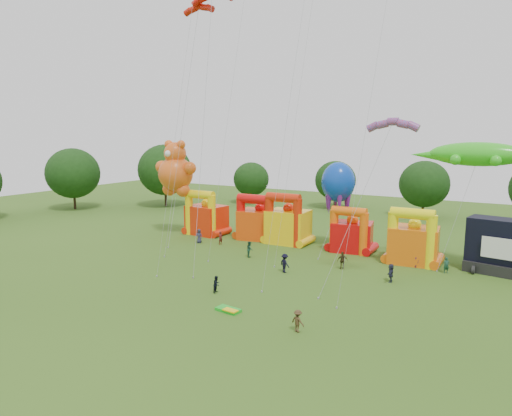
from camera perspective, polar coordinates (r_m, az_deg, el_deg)
The scene contains 23 objects.
ground at distance 35.38m, azimuth -11.78°, elevation -14.22°, with size 160.00×160.00×0.00m, color #355A19.
tree_ring at distance 34.65m, azimuth -12.91°, elevation -3.85°, with size 125.06×127.17×12.07m.
bouncy_castle_0 at distance 64.49m, azimuth -6.34°, elevation -1.16°, with size 5.43×4.56×6.36m.
bouncy_castle_1 at distance 61.20m, azimuth 0.38°, elevation -1.73°, with size 6.07×5.22×6.20m.
bouncy_castle_2 at distance 58.84m, azimuth 3.93°, elevation -2.01°, with size 5.26×4.29×6.69m.
bouncy_castle_3 at distance 55.95m, azimuth 11.83°, elevation -3.20°, with size 5.25×4.50×5.57m.
bouncy_castle_4 at distance 52.56m, azimuth 19.06°, elevation -4.03°, with size 5.43×4.51×6.27m.
teddy_bear_kite at distance 62.71m, azimuth -10.23°, elevation 1.49°, with size 7.86×9.51×13.27m.
gecko_kite at distance 51.23m, azimuth 24.73°, elevation 2.12°, with size 12.06×5.27×13.32m.
octopus_kite at distance 56.45m, azimuth 10.07°, elevation 2.06°, with size 4.08×8.62×10.71m.
parafoil_kites at distance 46.36m, azimuth -2.88°, elevation 7.66°, with size 26.81×9.77×30.02m.
diamond_kites at distance 44.99m, azimuth 1.21°, elevation 12.28°, with size 20.95×15.41×35.03m.
folded_kite_bundle at distance 37.23m, azimuth -3.46°, elevation -12.59°, with size 2.09×1.26×0.31m.
spectator_0 at distance 59.67m, azimuth -7.13°, elevation -3.50°, with size 0.89×0.58×1.82m, color #292B45.
spectator_1 at distance 58.50m, azimuth -4.44°, elevation -3.77°, with size 0.62×0.41×1.71m, color #581A19.
spectator_2 at distance 52.52m, azimuth -0.78°, elevation -5.18°, with size 0.89×0.69×1.83m, color #1B4430.
spectator_3 at distance 46.79m, azimuth 3.62°, elevation -6.91°, with size 1.27×0.73×1.97m, color black.
spectator_4 at distance 48.75m, azimuth 10.75°, elevation -6.45°, with size 1.09×0.46×1.87m, color #3B3017.
spectator_5 at distance 45.75m, azimuth 16.50°, elevation -7.78°, with size 1.64×0.52×1.77m, color #23273B.
spectator_6 at distance 51.41m, azimuth 19.35°, elevation -6.09°, with size 0.83×0.54×1.71m, color maroon.
spectator_7 at distance 50.44m, azimuth 22.71°, elevation -6.62°, with size 0.60×0.39×1.63m, color #1C4633.
spectator_8 at distance 41.25m, azimuth -4.95°, elevation -9.48°, with size 0.74×0.58×1.53m, color black.
spectator_9 at distance 33.52m, azimuth 5.24°, elevation -13.89°, with size 1.06×0.61×1.65m, color #45321B.
Camera 1 is at (22.03, -23.92, 13.94)m, focal length 32.00 mm.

